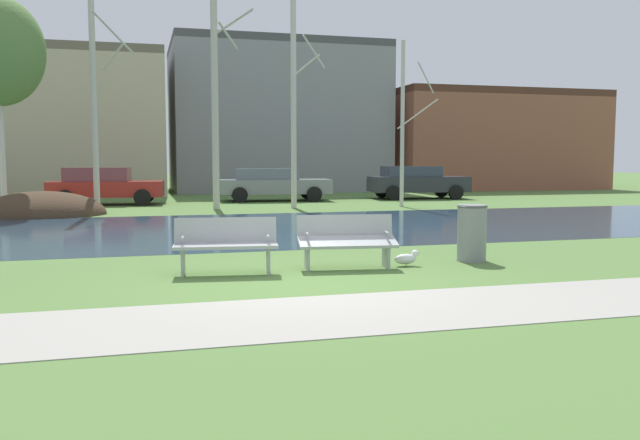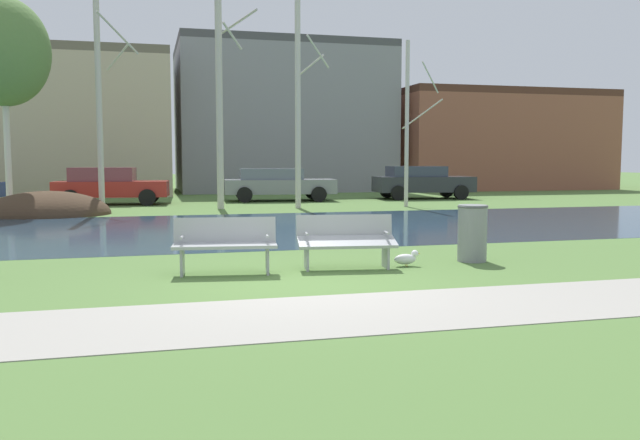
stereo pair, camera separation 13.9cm
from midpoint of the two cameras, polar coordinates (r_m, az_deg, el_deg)
The scene contains 17 objects.
ground_plane at distance 19.37m, azimuth -8.82°, elevation -0.06°, with size 120.00×120.00×0.00m, color #517538.
paved_path_strip at distance 7.71m, azimuth 1.54°, elevation -8.08°, with size 60.00×2.02×0.01m, color #9E998E.
river_band at distance 17.12m, azimuth -7.95°, elevation -0.73°, with size 80.00×8.72×0.01m, color #284256.
soil_mound at distance 22.85m, azimuth -23.09°, elevation 0.39°, with size 3.97×3.23×1.54m, color #423021.
bench_left at distance 10.36m, azimuth -8.54°, elevation -2.06°, with size 1.66×0.77×0.87m.
bench_right at distance 10.77m, azimuth 1.95°, elevation -1.73°, with size 1.66×0.76×0.87m.
trash_bin at distance 11.83m, azimuth 12.69°, elevation -1.02°, with size 0.53×0.53×0.99m.
seagull at distance 11.13m, azimuth 7.17°, elevation -3.30°, with size 0.47×0.17×0.27m.
birch_left at distance 23.98m, azimuth -19.11°, elevation 11.35°, with size 1.46×2.37×8.75m.
birch_center_left at distance 24.08m, azimuth -9.21°, elevation 11.99°, with size 1.51×2.21×9.08m.
birch_center at distance 24.15m, azimuth -2.41°, elevation 11.51°, with size 1.26×2.10×8.72m.
birch_center_right at distance 25.02m, azimuth 7.10°, elevation 8.38°, with size 1.46×2.56×6.15m.
parked_sedan_second_red at distance 27.09m, azimuth -18.30°, elevation 2.89°, with size 4.42×2.30×1.46m.
parked_hatch_third_grey at distance 28.16m, azimuth -4.25°, elevation 3.17°, with size 4.83×2.35×1.38m.
parked_wagon_fourth_dark at distance 30.01m, azimuth 8.22°, elevation 3.33°, with size 4.50×2.40×1.47m.
building_grey_warehouse at distance 38.74m, azimuth -4.10°, elevation 8.71°, with size 11.65×8.58×8.20m.
building_brick_low at distance 42.60m, azimuth 13.43°, elevation 6.65°, with size 12.71×9.15×5.79m.
Camera 1 is at (-2.25, -9.14, 1.79)m, focal length 36.97 mm.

